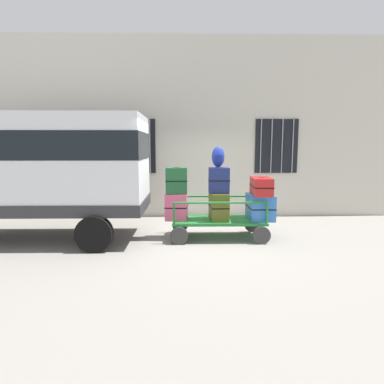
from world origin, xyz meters
name	(u,v)px	position (x,y,z in m)	size (l,w,h in m)	color
ground_plane	(202,236)	(0.00, 0.00, 0.00)	(40.00, 40.00, 0.00)	gray
building_wall	(198,129)	(0.00, 2.35, 2.50)	(12.00, 0.38, 5.00)	beige
van	(30,164)	(-3.63, -0.14, 1.63)	(4.84, 1.94, 2.63)	silver
luggage_cart	(218,223)	(0.35, -0.10, 0.34)	(2.06, 1.06, 0.42)	#1E722D
cart_railing	(218,202)	(0.35, -0.10, 0.79)	(1.95, 0.93, 0.46)	#1E722D
suitcase_left_bottom	(176,206)	(-0.56, -0.11, 0.70)	(0.50, 0.49, 0.58)	#CC4C72
suitcase_left_middle	(176,180)	(-0.56, -0.13, 1.27)	(0.47, 0.37, 0.56)	#194C28
suitcase_midleft_bottom	(219,206)	(0.35, -0.14, 0.71)	(0.41, 0.65, 0.59)	#4C5119
suitcase_midleft_middle	(219,180)	(0.35, -0.12, 1.28)	(0.45, 0.46, 0.54)	navy
suitcase_center_bottom	(260,207)	(1.27, -0.09, 0.69)	(0.53, 0.76, 0.55)	#3372C6
suitcase_center_middle	(261,186)	(1.27, -0.14, 1.15)	(0.44, 0.85, 0.38)	#B21E1E
backpack	(218,157)	(0.34, -0.07, 1.77)	(0.27, 0.22, 0.44)	navy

